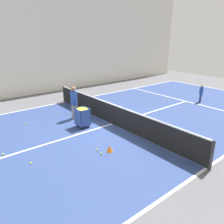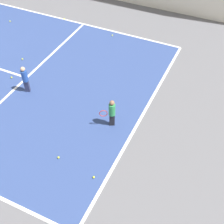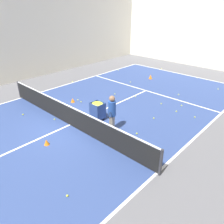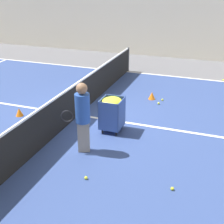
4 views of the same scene
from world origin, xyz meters
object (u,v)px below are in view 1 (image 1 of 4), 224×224
at_px(tennis_net, 112,114).
at_px(coach_at_net, 74,100).
at_px(ball_cart, 82,114).
at_px(training_cone_0, 128,112).
at_px(training_cone_1, 110,149).
at_px(child_midcourt, 201,92).

bearing_deg(tennis_net, coach_at_net, 29.03).
bearing_deg(coach_at_net, ball_cart, -124.08).
height_order(coach_at_net, training_cone_0, coach_at_net).
height_order(ball_cart, training_cone_0, ball_cart).
distance_m(tennis_net, training_cone_1, 2.69).
distance_m(coach_at_net, training_cone_1, 3.97).
distance_m(ball_cart, training_cone_0, 2.94).
bearing_deg(child_midcourt, training_cone_0, -34.50).
height_order(child_midcourt, ball_cart, child_midcourt).
bearing_deg(training_cone_0, training_cone_1, 128.13).
xyz_separation_m(tennis_net, training_cone_0, (0.62, -1.63, -0.41)).
height_order(coach_at_net, training_cone_1, coach_at_net).
bearing_deg(training_cone_1, coach_at_net, -11.02).
relative_size(coach_at_net, child_midcourt, 1.47).
bearing_deg(training_cone_1, training_cone_0, -51.87).
bearing_deg(ball_cart, training_cone_1, 169.79).
bearing_deg(tennis_net, ball_cart, 64.87).
xyz_separation_m(tennis_net, child_midcourt, (-0.65, -6.74, 0.13)).
bearing_deg(child_midcourt, ball_cart, -29.37).
xyz_separation_m(tennis_net, coach_at_net, (1.79, 1.00, 0.44)).
xyz_separation_m(ball_cart, training_cone_1, (-2.61, 0.47, -0.53)).
xyz_separation_m(coach_at_net, ball_cart, (-1.20, 0.27, -0.31)).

